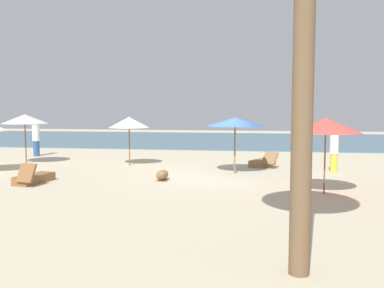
{
  "coord_description": "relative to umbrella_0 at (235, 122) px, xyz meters",
  "views": [
    {
      "loc": [
        1.56,
        -15.67,
        2.57
      ],
      "look_at": [
        -1.02,
        0.86,
        1.1
      ],
      "focal_mm": 40.19,
      "sensor_mm": 36.0,
      "label": 1
    }
  ],
  "objects": [
    {
      "name": "ground_plane",
      "position": [
        -0.66,
        -0.7,
        -1.98
      ],
      "size": [
        60.0,
        60.0,
        0.0
      ],
      "primitive_type": "plane",
      "color": "beige"
    },
    {
      "name": "ocean_water",
      "position": [
        -0.66,
        16.3,
        -1.95
      ],
      "size": [
        48.0,
        16.0,
        0.06
      ],
      "primitive_type": "cube",
      "color": "#476B7F",
      "rests_on": "ground_plane"
    },
    {
      "name": "umbrella_0",
      "position": [
        0.0,
        0.0,
        0.0
      ],
      "size": [
        2.16,
        2.16,
        2.14
      ],
      "color": "olive",
      "rests_on": "ground_plane"
    },
    {
      "name": "umbrella_2",
      "position": [
        -4.65,
        1.56,
        -0.1
      ],
      "size": [
        1.76,
        1.76,
        2.11
      ],
      "color": "brown",
      "rests_on": "ground_plane"
    },
    {
      "name": "umbrella_3",
      "position": [
        2.82,
        -3.46,
        0.04
      ],
      "size": [
        2.05,
        2.05,
        2.24
      ],
      "color": "brown",
      "rests_on": "ground_plane"
    },
    {
      "name": "umbrella_4",
      "position": [
        -9.39,
        1.34,
        0.03
      ],
      "size": [
        2.02,
        2.02,
        2.21
      ],
      "color": "brown",
      "rests_on": "ground_plane"
    },
    {
      "name": "lounger_0",
      "position": [
        1.1,
        2.21,
        -1.81
      ],
      "size": [
        1.26,
        1.79,
        0.67
      ],
      "color": "olive",
      "rests_on": "ground_plane"
    },
    {
      "name": "lounger_1",
      "position": [
        -6.55,
        -3.14,
        -1.81
      ],
      "size": [
        0.87,
        1.71,
        0.74
      ],
      "color": "brown",
      "rests_on": "ground_plane"
    },
    {
      "name": "person_0",
      "position": [
        -10.48,
        4.24,
        -1.07
      ],
      "size": [
        0.43,
        0.43,
        1.81
      ],
      "color": "#2D4C8C",
      "rests_on": "ground_plane"
    },
    {
      "name": "person_1",
      "position": [
        3.81,
        0.92,
        -1.15
      ],
      "size": [
        0.46,
        0.46,
        1.66
      ],
      "color": "yellow",
      "rests_on": "ground_plane"
    },
    {
      "name": "dog",
      "position": [
        -2.39,
        -1.99,
        -1.78
      ],
      "size": [
        0.47,
        0.85,
        0.39
      ],
      "color": "olive",
      "rests_on": "ground_plane"
    }
  ]
}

